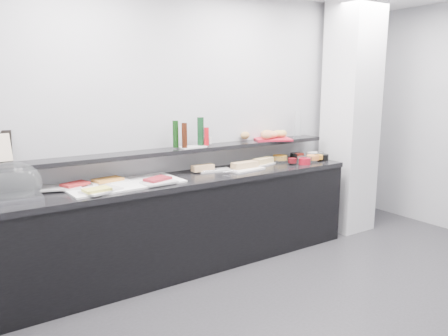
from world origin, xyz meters
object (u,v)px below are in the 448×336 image
sandwich_plate_mid (247,169)px  bread_tray (272,139)px  condiment_tray (192,147)px  carafe (298,124)px  cloche_base (12,199)px

sandwich_plate_mid → bread_tray: (0.51, 0.20, 0.25)m
sandwich_plate_mid → condiment_tray: bearing=148.6°
sandwich_plate_mid → condiment_tray: (-0.52, 0.22, 0.25)m
condiment_tray → carafe: (1.45, 0.05, 0.14)m
cloche_base → sandwich_plate_mid: bearing=-0.2°
condiment_tray → carafe: size_ratio=0.88×
cloche_base → carafe: carafe is taller
cloche_base → carafe: size_ratio=1.39×
bread_tray → sandwich_plate_mid: bearing=-133.1°
bread_tray → carafe: carafe is taller
cloche_base → sandwich_plate_mid: (2.18, -0.05, -0.01)m
bread_tray → carafe: bearing=32.8°
condiment_tray → cloche_base: bearing=-176.9°
sandwich_plate_mid → carafe: size_ratio=1.28×
bread_tray → carafe: 0.45m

